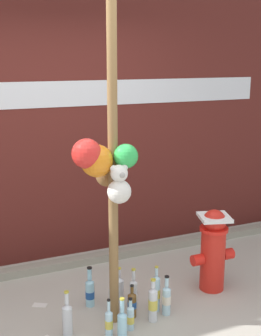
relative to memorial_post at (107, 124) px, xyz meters
The scene contains 17 objects.
building_wall 1.50m from the memorial_post, 95.82° to the left, with size 10.00×0.21×3.19m.
curb_strip 1.93m from the memorial_post, 97.83° to the left, with size 8.00×0.12×0.08m, color gray.
memorial_post is the anchor object (origin of this frame).
fire_hydrant 1.62m from the memorial_post, ahead, with size 0.42×0.33×0.76m.
bottle_0 1.50m from the memorial_post, 24.35° to the left, with size 0.07×0.07×0.36m.
bottle_1 1.51m from the memorial_post, ahead, with size 0.07×0.07×0.28m.
bottle_2 1.51m from the memorial_post, behind, with size 0.08×0.08×0.36m.
bottle_3 1.51m from the memorial_post, 100.34° to the left, with size 0.08×0.08×0.36m.
bottle_4 1.51m from the memorial_post, 51.83° to the right, with size 0.06×0.06×0.27m.
bottle_5 1.53m from the memorial_post, 54.43° to the left, with size 0.08×0.08×0.31m.
bottle_6 1.50m from the memorial_post, ahead, with size 0.07×0.07×0.41m.
bottle_7 1.50m from the memorial_post, 18.38° to the right, with size 0.08×0.08×0.37m.
bottle_8 1.50m from the memorial_post, 111.29° to the right, with size 0.06×0.06×0.33m.
bottle_9 1.50m from the memorial_post, 89.59° to the right, with size 0.07×0.07×0.36m.
bottle_10 1.55m from the memorial_post, ahead, with size 0.07×0.07×0.34m.
bottle_11 1.50m from the memorial_post, 58.89° to the left, with size 0.07×0.07×0.33m.
litter_0 1.74m from the memorial_post, 133.16° to the left, with size 0.12×0.07×0.01m, color silver.
Camera 1 is at (-1.00, -2.75, 2.08)m, focal length 48.88 mm.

